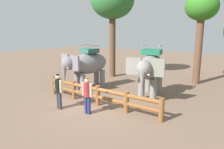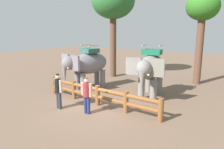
% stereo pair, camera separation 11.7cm
% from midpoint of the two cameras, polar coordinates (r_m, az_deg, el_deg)
% --- Properties ---
extents(ground_plane, '(60.00, 60.00, 0.00)m').
position_cam_midpoint_polar(ground_plane, '(11.06, -4.99, -8.56)').
color(ground_plane, brown).
extents(log_fence, '(7.23, 0.51, 1.05)m').
position_cam_midpoint_polar(log_fence, '(11.07, -4.14, -5.21)').
color(log_fence, brown).
rests_on(log_fence, ground).
extents(elephant_near_left, '(2.23, 3.49, 2.92)m').
position_cam_midpoint_polar(elephant_near_left, '(13.98, -7.01, 2.69)').
color(elephant_near_left, slate).
rests_on(elephant_near_left, ground).
extents(elephant_center, '(2.14, 3.60, 3.03)m').
position_cam_midpoint_polar(elephant_center, '(12.29, 9.96, 1.62)').
color(elephant_center, gray).
rests_on(elephant_center, ground).
extents(tourist_woman_in_black, '(0.62, 0.35, 1.75)m').
position_cam_midpoint_polar(tourist_woman_in_black, '(9.89, -7.01, -4.92)').
color(tourist_woman_in_black, navy).
rests_on(tourist_woman_in_black, ground).
extents(tourist_man_in_blue, '(0.62, 0.41, 1.78)m').
position_cam_midpoint_polar(tourist_man_in_blue, '(10.77, -14.44, -3.71)').
color(tourist_man_in_blue, '#2C3036').
rests_on(tourist_man_in_blue, ground).
extents(tree_far_left, '(3.45, 3.45, 7.62)m').
position_cam_midpoint_polar(tree_far_left, '(17.75, -0.10, 18.89)').
color(tree_far_left, brown).
rests_on(tree_far_left, ground).
extents(tree_back_center, '(2.24, 2.24, 6.36)m').
position_cam_midpoint_polar(tree_back_center, '(16.35, 22.67, 15.30)').
color(tree_back_center, brown).
rests_on(tree_back_center, ground).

